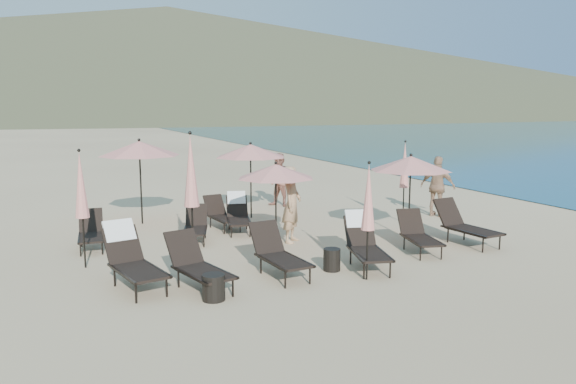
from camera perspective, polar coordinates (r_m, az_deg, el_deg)
name	(u,v)px	position (r m, az deg, el deg)	size (l,w,h in m)	color
ground	(343,268)	(12.03, 5.61, -7.64)	(800.00, 800.00, 0.00)	#D6BA8C
volcanic_headland	(188,62)	(322.84, -10.10, 12.87)	(690.00, 690.00, 55.00)	brown
lounger_0	(131,257)	(11.06, -15.62, -6.43)	(1.04, 1.96, 1.16)	black
lounger_1	(198,264)	(10.68, -9.18, -7.27)	(1.04, 1.82, 0.99)	black
lounger_2	(278,253)	(11.34, -0.99, -6.21)	(0.78, 1.75, 0.98)	black
lounger_3	(365,242)	(12.07, 7.83, -5.04)	(1.08, 1.86, 1.10)	black
lounger_4	(418,234)	(13.47, 13.10, -4.17)	(0.97, 1.67, 0.91)	black
lounger_5	(465,224)	(14.54, 17.53, -3.16)	(0.84, 1.85, 1.03)	black
lounger_6	(91,232)	(14.23, -19.37, -3.83)	(0.70, 1.55, 0.86)	black
lounger_7	(196,225)	(14.36, -9.37, -3.37)	(0.97, 1.56, 0.84)	black
lounger_8	(238,213)	(15.34, -5.10, -2.18)	(0.95, 1.69, 1.00)	black
lounger_9	(221,214)	(15.69, -6.77, -2.23)	(0.74, 1.55, 0.86)	black
umbrella_open_0	(276,171)	(13.54, -1.25, 2.12)	(1.91, 1.91, 2.06)	black
umbrella_open_1	(411,163)	(14.43, 12.36, 2.85)	(2.04, 2.04, 2.20)	black
umbrella_open_2	(139,148)	(16.49, -14.87, 4.30)	(2.29, 2.29, 2.46)	black
umbrella_open_3	(251,151)	(16.83, -3.82, 4.19)	(2.14, 2.14, 2.31)	black
umbrella_closed_0	(368,198)	(10.90, 8.17, -0.59)	(0.27, 0.27, 2.35)	black
umbrella_closed_1	(405,166)	(16.52, 11.76, 2.64)	(0.28, 0.28, 2.40)	black
umbrella_closed_2	(81,186)	(12.36, -20.30, 0.61)	(0.29, 0.29, 2.52)	black
umbrella_closed_3	(191,172)	(12.24, -9.83, 2.06)	(0.33, 0.33, 2.85)	black
side_table_0	(214,287)	(10.08, -7.56, -9.58)	(0.41, 0.41, 0.47)	black
side_table_1	(332,260)	(11.74, 4.48, -6.87)	(0.36, 0.36, 0.47)	black
beachgoer_a	(292,204)	(13.95, 0.38, -1.26)	(0.70, 0.46, 1.91)	tan
beachgoer_b	(280,180)	(18.84, -0.84, 1.23)	(0.87, 0.68, 1.80)	#9F6452
beachgoer_c	(438,186)	(17.77, 14.97, 0.55)	(1.09, 0.45, 1.86)	#A77E5F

